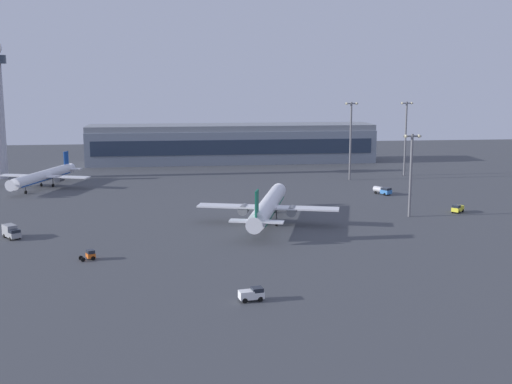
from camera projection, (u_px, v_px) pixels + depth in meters
name	position (u px, v px, depth m)	size (l,w,h in m)	color
ground_plane	(252.00, 227.00, 163.55)	(416.00, 416.00, 0.00)	#424449
terminal_building	(232.00, 144.00, 283.90)	(122.67, 22.40, 16.40)	gray
airplane_taxiway_distant	(268.00, 206.00, 166.17)	(35.85, 45.67, 11.91)	white
airplane_far_stand	(44.00, 176.00, 219.68)	(31.16, 39.63, 10.41)	white
catering_truck	(11.00, 232.00, 151.76)	(5.22, 5.96, 3.05)	gray
maintenance_van	(458.00, 208.00, 180.14)	(4.37, 4.25, 2.25)	yellow
pushback_tug	(90.00, 255.00, 134.04)	(3.54, 2.91, 2.05)	#D85919
cargo_loader	(252.00, 294.00, 109.55)	(4.43, 2.68, 2.25)	white
fuel_truck	(383.00, 190.00, 207.69)	(5.03, 6.49, 2.35)	#3372BF
apron_light_west	(411.00, 169.00, 172.94)	(4.80, 0.90, 22.17)	slate
apron_light_central	(406.00, 134.00, 244.75)	(4.80, 0.90, 27.71)	slate
apron_light_east	(351.00, 136.00, 234.08)	(4.80, 0.90, 28.03)	slate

